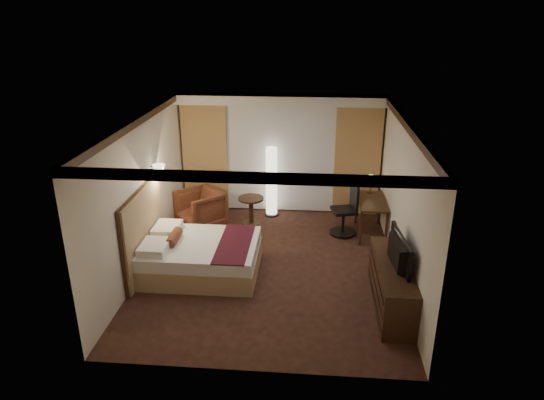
# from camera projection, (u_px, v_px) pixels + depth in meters

# --- Properties ---
(floor) EXTENTS (4.50, 5.50, 0.01)m
(floor) POSITION_uv_depth(u_px,v_px,m) (270.00, 267.00, 8.84)
(floor) COLOR black
(floor) RESTS_ON ground
(ceiling) EXTENTS (4.50, 5.50, 0.01)m
(ceiling) POSITION_uv_depth(u_px,v_px,m) (270.00, 120.00, 7.85)
(ceiling) COLOR white
(ceiling) RESTS_ON back_wall
(back_wall) EXTENTS (4.50, 0.02, 2.70)m
(back_wall) POSITION_uv_depth(u_px,v_px,m) (281.00, 154.00, 10.89)
(back_wall) COLOR beige
(back_wall) RESTS_ON floor
(left_wall) EXTENTS (0.02, 5.50, 2.70)m
(left_wall) POSITION_uv_depth(u_px,v_px,m) (143.00, 194.00, 8.52)
(left_wall) COLOR beige
(left_wall) RESTS_ON floor
(right_wall) EXTENTS (0.02, 5.50, 2.70)m
(right_wall) POSITION_uv_depth(u_px,v_px,m) (403.00, 202.00, 8.17)
(right_wall) COLOR beige
(right_wall) RESTS_ON floor
(crown_molding) EXTENTS (4.50, 5.50, 0.12)m
(crown_molding) POSITION_uv_depth(u_px,v_px,m) (270.00, 124.00, 7.87)
(crown_molding) COLOR black
(crown_molding) RESTS_ON ceiling
(soffit) EXTENTS (4.50, 0.50, 0.20)m
(soffit) POSITION_uv_depth(u_px,v_px,m) (280.00, 100.00, 10.20)
(soffit) COLOR white
(soffit) RESTS_ON ceiling
(curtain_sheer) EXTENTS (2.48, 0.04, 2.45)m
(curtain_sheer) POSITION_uv_depth(u_px,v_px,m) (281.00, 159.00, 10.86)
(curtain_sheer) COLOR silver
(curtain_sheer) RESTS_ON back_wall
(curtain_left_drape) EXTENTS (1.00, 0.14, 2.45)m
(curtain_left_drape) POSITION_uv_depth(u_px,v_px,m) (205.00, 158.00, 10.93)
(curtain_left_drape) COLOR tan
(curtain_left_drape) RESTS_ON back_wall
(curtain_right_drape) EXTENTS (1.00, 0.14, 2.45)m
(curtain_right_drape) POSITION_uv_depth(u_px,v_px,m) (357.00, 161.00, 10.67)
(curtain_right_drape) COLOR tan
(curtain_right_drape) RESTS_ON back_wall
(wall_sconce) EXTENTS (0.24, 0.24, 0.24)m
(wall_sconce) POSITION_uv_depth(u_px,v_px,m) (159.00, 171.00, 8.88)
(wall_sconce) COLOR white
(wall_sconce) RESTS_ON left_wall
(bed) EXTENTS (1.99, 1.56, 0.58)m
(bed) POSITION_uv_depth(u_px,v_px,m) (202.00, 257.00, 8.58)
(bed) COLOR white
(bed) RESTS_ON floor
(headboard) EXTENTS (0.12, 1.86, 1.50)m
(headboard) POSITION_uv_depth(u_px,v_px,m) (144.00, 231.00, 8.49)
(headboard) COLOR tan
(headboard) RESTS_ON floor
(armchair) EXTENTS (1.16, 1.16, 0.87)m
(armchair) POSITION_uv_depth(u_px,v_px,m) (200.00, 207.00, 10.37)
(armchair) COLOR #532319
(armchair) RESTS_ON floor
(side_table) EXTENTS (0.55, 0.55, 0.61)m
(side_table) POSITION_uv_depth(u_px,v_px,m) (251.00, 211.00, 10.50)
(side_table) COLOR black
(side_table) RESTS_ON floor
(floor_lamp) EXTENTS (0.34, 0.34, 1.59)m
(floor_lamp) POSITION_uv_depth(u_px,v_px,m) (272.00, 182.00, 10.78)
(floor_lamp) COLOR white
(floor_lamp) RESTS_ON floor
(desk) EXTENTS (0.55, 1.18, 0.75)m
(desk) POSITION_uv_depth(u_px,v_px,m) (371.00, 217.00, 10.00)
(desk) COLOR black
(desk) RESTS_ON floor
(desk_lamp) EXTENTS (0.18, 0.18, 0.34)m
(desk_lamp) POSITION_uv_depth(u_px,v_px,m) (370.00, 185.00, 10.20)
(desk_lamp) COLOR #FFD899
(desk_lamp) RESTS_ON desk
(office_chair) EXTENTS (0.67, 0.67, 1.14)m
(office_chair) POSITION_uv_depth(u_px,v_px,m) (344.00, 209.00, 9.92)
(office_chair) COLOR black
(office_chair) RESTS_ON floor
(dresser) EXTENTS (0.50, 1.91, 0.74)m
(dresser) POSITION_uv_depth(u_px,v_px,m) (392.00, 285.00, 7.55)
(dresser) COLOR black
(dresser) RESTS_ON floor
(television) EXTENTS (0.73, 1.15, 0.14)m
(television) POSITION_uv_depth(u_px,v_px,m) (394.00, 246.00, 7.30)
(television) COLOR black
(television) RESTS_ON dresser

